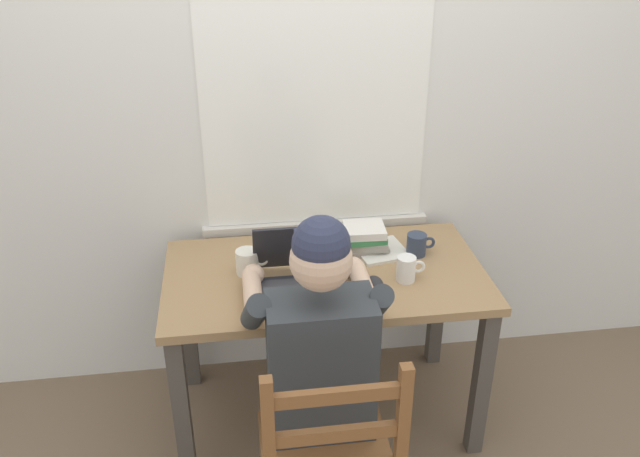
{
  "coord_description": "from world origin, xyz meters",
  "views": [
    {
      "loc": [
        -0.33,
        -2.18,
        2.07
      ],
      "look_at": [
        -0.03,
        -0.05,
        0.94
      ],
      "focal_mm": 37.06,
      "sensor_mm": 36.0,
      "label": 1
    }
  ],
  "objects": [
    {
      "name": "ground_plane",
      "position": [
        0.0,
        0.0,
        0.0
      ],
      "size": [
        8.0,
        8.0,
        0.0
      ],
      "primitive_type": "plane",
      "color": "brown"
    },
    {
      "name": "back_wall",
      "position": [
        0.0,
        0.42,
        1.3
      ],
      "size": [
        6.0,
        0.08,
        2.6
      ],
      "color": "silver",
      "rests_on": "ground"
    },
    {
      "name": "desk",
      "position": [
        0.0,
        0.0,
        0.62
      ],
      "size": [
        1.25,
        0.68,
        0.72
      ],
      "color": "#9E7A51",
      "rests_on": "ground"
    },
    {
      "name": "seated_person",
      "position": [
        -0.09,
        -0.42,
        0.67
      ],
      "size": [
        0.5,
        0.6,
        1.23
      ],
      "color": "#33383D",
      "rests_on": "ground"
    },
    {
      "name": "laptop",
      "position": [
        -0.11,
        -0.09,
        0.78
      ],
      "size": [
        0.33,
        0.32,
        0.22
      ],
      "color": "#232328",
      "rests_on": "desk"
    },
    {
      "name": "computer_mouse",
      "position": [
        0.17,
        -0.13,
        0.74
      ],
      "size": [
        0.06,
        0.1,
        0.03
      ],
      "primitive_type": "ellipsoid",
      "color": "#232328",
      "rests_on": "desk"
    },
    {
      "name": "coffee_mug_white",
      "position": [
        -0.3,
        0.03,
        0.77
      ],
      "size": [
        0.13,
        0.09,
        0.1
      ],
      "color": "silver",
      "rests_on": "desk"
    },
    {
      "name": "coffee_mug_dark",
      "position": [
        0.39,
        0.09,
        0.77
      ],
      "size": [
        0.12,
        0.08,
        0.09
      ],
      "color": "#2D384C",
      "rests_on": "desk"
    },
    {
      "name": "coffee_mug_spare",
      "position": [
        0.3,
        -0.1,
        0.77
      ],
      "size": [
        0.11,
        0.07,
        0.1
      ],
      "color": "white",
      "rests_on": "desk"
    },
    {
      "name": "book_stack_main",
      "position": [
        0.19,
        0.14,
        0.78
      ],
      "size": [
        0.19,
        0.15,
        0.11
      ],
      "color": "gray",
      "rests_on": "desk"
    },
    {
      "name": "paper_pile_near_laptop",
      "position": [
        0.25,
        0.13,
        0.73
      ],
      "size": [
        0.23,
        0.23,
        0.01
      ],
      "primitive_type": "cube",
      "rotation": [
        0.0,
        0.0,
        0.18
      ],
      "color": "silver",
      "rests_on": "desk"
    },
    {
      "name": "paper_pile_back_corner",
      "position": [
        -0.05,
        -0.22,
        0.73
      ],
      "size": [
        0.25,
        0.25,
        0.01
      ],
      "primitive_type": "cube",
      "rotation": [
        0.0,
        0.0,
        0.35
      ],
      "color": "white",
      "rests_on": "desk"
    },
    {
      "name": "paper_pile_side",
      "position": [
        0.02,
        0.17,
        0.73
      ],
      "size": [
        0.2,
        0.18,
        0.01
      ],
      "primitive_type": "cube",
      "rotation": [
        0.0,
        0.0,
        0.05
      ],
      "color": "white",
      "rests_on": "desk"
    }
  ]
}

